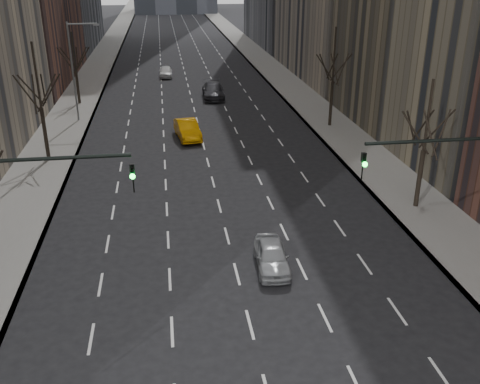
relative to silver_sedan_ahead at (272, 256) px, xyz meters
name	(u,v)px	position (x,y,z in m)	size (l,w,h in m)	color
sidewalk_left	(95,72)	(-14.04, 53.64, -0.59)	(4.50, 320.00, 0.15)	slate
sidewalk_right	(270,68)	(10.46, 53.64, -0.59)	(4.50, 320.00, 0.15)	slate
tree_lw_c	(42,109)	(-13.79, 17.64, 3.38)	(3.36, 3.50, 8.74)	black
tree_lw_d	(76,71)	(-13.79, 35.64, 2.90)	(3.36, 3.50, 7.36)	black
tree_rw_b	(423,151)	(10.21, 5.64, 3.06)	(3.36, 3.50, 7.82)	black
tree_rw_c	(332,83)	(10.21, 23.64, 3.38)	(3.36, 3.50, 8.74)	black
traffic_mast_right	(475,192)	(7.31, -4.36, 4.83)	(6.69, 0.39, 8.00)	black
streetlight_far	(76,62)	(-12.63, 28.64, 4.96)	(2.83, 0.22, 9.00)	slate
silver_sedan_ahead	(272,256)	(0.00, 0.00, 0.00)	(1.56, 3.88, 1.32)	#92959A
far_taxi	(187,130)	(-2.98, 21.89, 0.13)	(1.68, 4.82, 1.59)	orange
far_suv_grey	(213,91)	(0.66, 36.44, 0.17)	(2.32, 5.70, 1.65)	#2D2D32
far_car_white	(166,72)	(-4.39, 49.36, 0.04)	(1.66, 4.12, 1.40)	white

